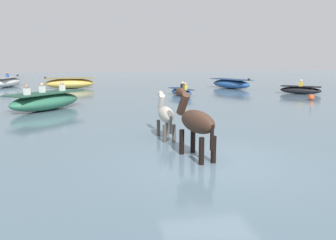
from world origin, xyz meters
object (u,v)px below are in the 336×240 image
object	(u,v)px
horse_lead_pinto	(165,115)
boat_mid_channel	(46,101)
channel_buoy	(311,97)
boat_distant_east	(70,83)
boat_near_starboard	(8,82)
horse_trailing_dark_bay	(196,123)
boat_mid_outer	(181,92)
boat_far_offshore	(231,84)
boat_near_port	(300,90)

from	to	relation	value
horse_lead_pinto	boat_mid_channel	size ratio (longest dim) A/B	0.44
horse_lead_pinto	channel_buoy	size ratio (longest dim) A/B	2.14
boat_mid_channel	boat_distant_east	distance (m)	12.28
boat_near_starboard	horse_trailing_dark_bay	bearing A→B (deg)	-65.95
horse_trailing_dark_bay	boat_mid_outer	world-z (taller)	horse_trailing_dark_bay
boat_mid_channel	channel_buoy	world-z (taller)	boat_mid_channel
horse_trailing_dark_bay	boat_far_offshore	world-z (taller)	horse_trailing_dark_bay
boat_near_port	boat_mid_outer	size ratio (longest dim) A/B	1.02
boat_near_port	boat_far_offshore	bearing A→B (deg)	122.51
horse_lead_pinto	boat_mid_channel	bearing A→B (deg)	124.26
horse_lead_pinto	boat_distant_east	world-z (taller)	horse_lead_pinto
horse_lead_pinto	boat_near_port	size ratio (longest dim) A/B	0.64
boat_mid_channel	channel_buoy	xyz separation A→B (m)	(15.27, 1.02, -0.25)
boat_near_starboard	horse_lead_pinto	bearing A→B (deg)	-64.62
boat_mid_outer	horse_lead_pinto	bearing A→B (deg)	-105.34
boat_near_starboard	channel_buoy	world-z (taller)	boat_near_starboard
boat_far_offshore	boat_distant_east	world-z (taller)	boat_distant_east
boat_mid_outer	boat_mid_channel	bearing A→B (deg)	-148.31
boat_mid_outer	boat_near_starboard	xyz separation A→B (m)	(-13.66, 9.92, 0.16)
horse_lead_pinto	horse_trailing_dark_bay	xyz separation A→B (m)	(0.38, -2.24, 0.17)
boat_near_port	boat_near_starboard	size ratio (longest dim) A/B	0.65
horse_trailing_dark_bay	boat_near_port	size ratio (longest dim) A/B	0.74
horse_lead_pinto	boat_near_starboard	world-z (taller)	horse_lead_pinto
boat_near_port	boat_near_starboard	world-z (taller)	boat_near_starboard
horse_trailing_dark_bay	boat_near_starboard	distance (m)	26.40
boat_mid_channel	boat_far_offshore	bearing A→B (deg)	35.68
boat_near_port	channel_buoy	xyz separation A→B (m)	(-1.43, -3.47, -0.10)
boat_distant_east	boat_near_port	bearing A→B (deg)	-25.00
horse_trailing_dark_bay	boat_near_port	xyz separation A→B (m)	(11.56, 13.72, -0.62)
boat_mid_outer	boat_near_starboard	world-z (taller)	boat_near_starboard
horse_trailing_dark_bay	boat_mid_outer	xyz separation A→B (m)	(2.90, 14.19, -0.65)
boat_near_port	boat_distant_east	bearing A→B (deg)	155.00
boat_mid_outer	boat_near_starboard	size ratio (longest dim) A/B	0.64
horse_lead_pinto	horse_trailing_dark_bay	bearing A→B (deg)	-80.31
horse_trailing_dark_bay	boat_distant_east	bearing A→B (deg)	103.45
horse_lead_pinto	boat_near_starboard	bearing A→B (deg)	115.38
boat_near_port	channel_buoy	world-z (taller)	boat_near_port
boat_near_port	boat_mid_channel	bearing A→B (deg)	-164.94
boat_near_port	boat_mid_outer	bearing A→B (deg)	176.91
boat_distant_east	boat_near_starboard	bearing A→B (deg)	155.19
boat_mid_channel	boat_near_starboard	size ratio (longest dim) A/B	0.95
horse_lead_pinto	boat_near_port	world-z (taller)	horse_lead_pinto
boat_near_port	channel_buoy	bearing A→B (deg)	-112.38
boat_far_offshore	channel_buoy	distance (m)	8.81
boat_distant_east	channel_buoy	distance (m)	18.98
channel_buoy	horse_trailing_dark_bay	bearing A→B (deg)	-134.66
boat_mid_outer	channel_buoy	size ratio (longest dim) A/B	3.29
boat_mid_outer	boat_mid_channel	size ratio (longest dim) A/B	0.68
horse_lead_pinto	boat_distant_east	distance (m)	19.85
channel_buoy	boat_mid_outer	bearing A→B (deg)	151.43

